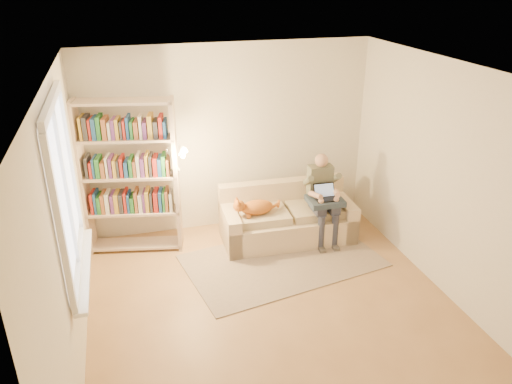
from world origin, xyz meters
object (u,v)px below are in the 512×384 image
object	(u,v)px
sofa	(287,220)
person	(322,193)
bookshelf	(130,170)
cat	(258,206)
laptop	(319,195)

from	to	relation	value
sofa	person	bearing A→B (deg)	-17.38
sofa	person	xyz separation A→B (m)	(0.44, -0.16, 0.42)
person	bookshelf	distance (m)	2.54
sofa	bookshelf	xyz separation A→B (m)	(-2.02, 0.29, 0.85)
sofa	cat	bearing A→B (deg)	-165.28
person	cat	bearing A→B (deg)	178.30
sofa	cat	size ratio (longest dim) A/B	2.71
person	bookshelf	world-z (taller)	bookshelf
laptop	person	bearing A→B (deg)	47.27
laptop	bookshelf	world-z (taller)	bookshelf
bookshelf	cat	bearing A→B (deg)	-2.35
sofa	cat	world-z (taller)	sofa
person	laptop	size ratio (longest dim) A/B	4.10
sofa	laptop	size ratio (longest dim) A/B	6.09
sofa	person	world-z (taller)	person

